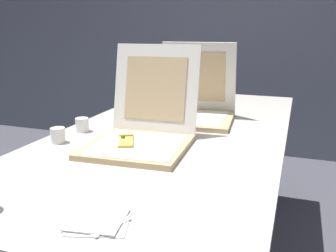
{
  "coord_description": "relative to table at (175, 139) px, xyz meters",
  "views": [
    {
      "loc": [
        0.52,
        -0.99,
        1.21
      ],
      "look_at": [
        0.02,
        0.41,
        0.8
      ],
      "focal_mm": 39.24,
      "sensor_mm": 36.0,
      "label": 1
    }
  ],
  "objects": [
    {
      "name": "wall_back",
      "position": [
        0.0,
        2.02,
        0.6
      ],
      "size": [
        10.0,
        0.1,
        2.6
      ],
      "primitive_type": "cube",
      "color": "slate",
      "rests_on": "ground"
    },
    {
      "name": "table",
      "position": [
        0.0,
        0.0,
        0.0
      ],
      "size": [
        0.99,
        2.06,
        0.74
      ],
      "color": "beige",
      "rests_on": "ground"
    },
    {
      "name": "cup_white_near_left",
      "position": [
        -0.39,
        -0.35,
        0.08
      ],
      "size": [
        0.06,
        0.06,
        0.06
      ],
      "primitive_type": "cylinder",
      "color": "white",
      "rests_on": "table"
    },
    {
      "name": "pizza_box_middle",
      "position": [
        0.04,
        0.21,
        0.1
      ],
      "size": [
        0.41,
        0.41,
        0.39
      ],
      "rotation": [
        0.0,
        0.0,
        0.09
      ],
      "color": "tan",
      "rests_on": "table"
    },
    {
      "name": "cup_white_near_center",
      "position": [
        -0.39,
        -0.17,
        0.08
      ],
      "size": [
        0.06,
        0.06,
        0.06
      ],
      "primitive_type": "cylinder",
      "color": "white",
      "rests_on": "table"
    },
    {
      "name": "napkin_pile",
      "position": [
        0.09,
        -0.85,
        0.05
      ],
      "size": [
        0.18,
        0.18,
        0.01
      ],
      "color": "white",
      "rests_on": "table"
    },
    {
      "name": "cup_white_mid",
      "position": [
        -0.26,
        0.01,
        0.08
      ],
      "size": [
        0.06,
        0.06,
        0.06
      ],
      "primitive_type": "cylinder",
      "color": "white",
      "rests_on": "table"
    },
    {
      "name": "cup_white_far",
      "position": [
        -0.23,
        0.36,
        0.08
      ],
      "size": [
        0.06,
        0.06,
        0.06
      ],
      "primitive_type": "cylinder",
      "color": "white",
      "rests_on": "table"
    },
    {
      "name": "pizza_box_front",
      "position": [
        -0.05,
        -0.26,
        0.1
      ],
      "size": [
        0.41,
        0.49,
        0.39
      ],
      "rotation": [
        0.0,
        0.0,
        0.06
      ],
      "color": "tan",
      "rests_on": "table"
    }
  ]
}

